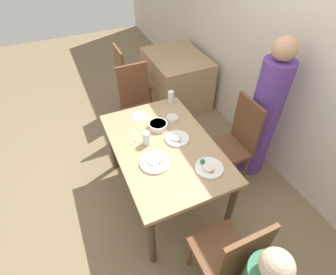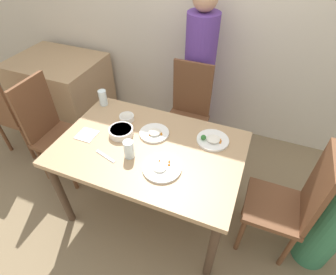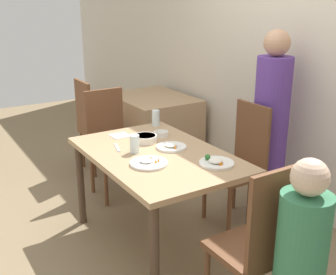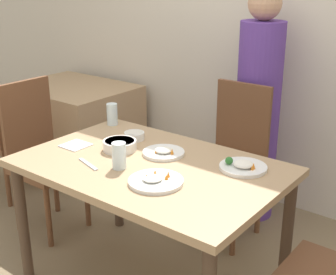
# 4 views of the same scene
# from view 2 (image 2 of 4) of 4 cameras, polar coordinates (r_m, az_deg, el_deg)

# --- Properties ---
(ground_plane) EXTENTS (10.00, 10.00, 0.00)m
(ground_plane) POSITION_cam_2_polar(r_m,az_deg,el_deg) (2.47, -3.23, -14.66)
(ground_plane) COLOR #847051
(wall_back) EXTENTS (10.00, 0.06, 2.70)m
(wall_back) POSITION_cam_2_polar(r_m,az_deg,el_deg) (2.78, 8.93, 26.60)
(wall_back) COLOR beige
(wall_back) RESTS_ON ground_plane
(dining_table) EXTENTS (1.34, 0.88, 0.75)m
(dining_table) POSITION_cam_2_polar(r_m,az_deg,el_deg) (1.95, -3.96, -3.83)
(dining_table) COLOR tan
(dining_table) RESTS_ON ground_plane
(chair_adult_spot) EXTENTS (0.40, 0.40, 1.01)m
(chair_adult_spot) POSITION_cam_2_polar(r_m,az_deg,el_deg) (2.59, 4.28, 5.49)
(chair_adult_spot) COLOR brown
(chair_adult_spot) RESTS_ON ground_plane
(chair_child_spot) EXTENTS (0.40, 0.40, 1.01)m
(chair_child_spot) POSITION_cam_2_polar(r_m,az_deg,el_deg) (2.03, 24.84, -12.79)
(chair_child_spot) COLOR brown
(chair_child_spot) RESTS_ON ground_plane
(chair_empty_left) EXTENTS (0.40, 0.40, 1.01)m
(chair_empty_left) POSITION_cam_2_polar(r_m,az_deg,el_deg) (2.59, -23.85, 1.57)
(chair_empty_left) COLOR brown
(chair_empty_left) RESTS_ON ground_plane
(person_adult) EXTENTS (0.30, 0.30, 1.59)m
(person_adult) POSITION_cam_2_polar(r_m,az_deg,el_deg) (2.72, 6.66, 12.75)
(person_adult) COLOR #5B3893
(person_adult) RESTS_ON ground_plane
(person_child) EXTENTS (0.26, 0.26, 1.13)m
(person_child) POSITION_cam_2_polar(r_m,az_deg,el_deg) (2.11, 32.63, -14.47)
(person_child) COLOR #387F56
(person_child) RESTS_ON ground_plane
(bowl_curry) EXTENTS (0.18, 0.18, 0.05)m
(bowl_curry) POSITION_cam_2_polar(r_m,az_deg,el_deg) (2.00, -10.16, 1.31)
(bowl_curry) COLOR silver
(bowl_curry) RESTS_ON dining_table
(plate_rice_adult) EXTENTS (0.24, 0.24, 0.06)m
(plate_rice_adult) POSITION_cam_2_polar(r_m,az_deg,el_deg) (1.95, 9.68, -0.50)
(plate_rice_adult) COLOR white
(plate_rice_adult) RESTS_ON dining_table
(plate_rice_child) EXTENTS (0.26, 0.26, 0.05)m
(plate_rice_child) POSITION_cam_2_polar(r_m,az_deg,el_deg) (1.73, -1.36, -6.59)
(plate_rice_child) COLOR white
(plate_rice_child) RESTS_ON dining_table
(plate_noodles) EXTENTS (0.22, 0.22, 0.05)m
(plate_noodles) POSITION_cam_2_polar(r_m,az_deg,el_deg) (1.98, -2.99, 1.00)
(plate_noodles) COLOR white
(plate_noodles) RESTS_ON dining_table
(bowl_rice_small) EXTENTS (0.12, 0.12, 0.04)m
(bowl_rice_small) POSITION_cam_2_polar(r_m,az_deg,el_deg) (2.14, -8.97, 4.31)
(bowl_rice_small) COLOR white
(bowl_rice_small) RESTS_ON dining_table
(glass_water_tall) EXTENTS (0.07, 0.07, 0.14)m
(glass_water_tall) POSITION_cam_2_polar(r_m,az_deg,el_deg) (2.33, -13.99, 8.39)
(glass_water_tall) COLOR silver
(glass_water_tall) RESTS_ON dining_table
(glass_water_short) EXTENTS (0.07, 0.07, 0.13)m
(glass_water_short) POSITION_cam_2_polar(r_m,az_deg,el_deg) (1.79, -8.52, -2.54)
(glass_water_short) COLOR silver
(glass_water_short) RESTS_ON dining_table
(napkin_folded) EXTENTS (0.14, 0.14, 0.01)m
(napkin_folded) POSITION_cam_2_polar(r_m,az_deg,el_deg) (2.07, -17.24, 0.57)
(napkin_folded) COLOR white
(napkin_folded) RESTS_ON dining_table
(fork_steel) EXTENTS (0.18, 0.07, 0.01)m
(fork_steel) POSITION_cam_2_polar(r_m,az_deg,el_deg) (1.87, -13.48, -3.98)
(fork_steel) COLOR silver
(fork_steel) RESTS_ON dining_table
(background_table) EXTENTS (1.00, 0.78, 0.74)m
(background_table) POSITION_cam_2_polar(r_m,az_deg,el_deg) (3.51, -21.97, 9.95)
(background_table) COLOR tan
(background_table) RESTS_ON ground_plane
(chair_background) EXTENTS (0.40, 0.40, 1.01)m
(chair_background) POSITION_cam_2_polar(r_m,az_deg,el_deg) (3.04, -31.16, 5.09)
(chair_background) COLOR brown
(chair_background) RESTS_ON ground_plane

